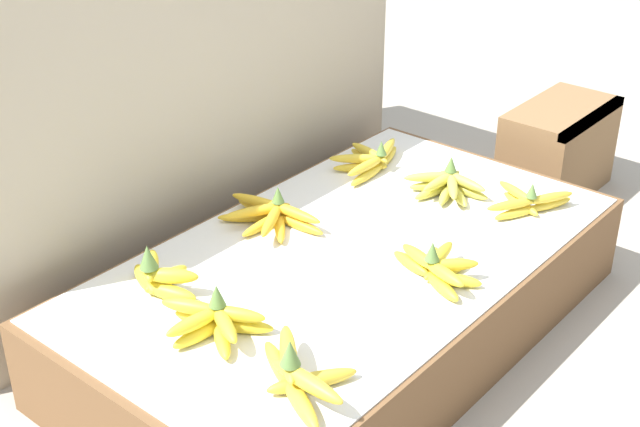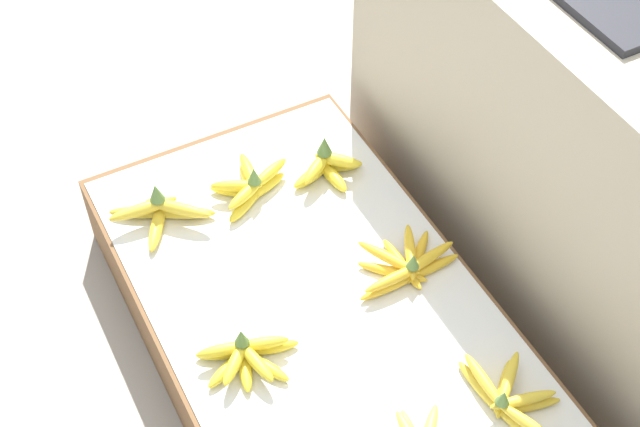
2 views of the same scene
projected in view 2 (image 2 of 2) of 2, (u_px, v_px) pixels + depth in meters
name	position (u px, v px, depth m)	size (l,w,h in m)	color
ground_plane	(324.00, 366.00, 2.10)	(10.00, 10.00, 0.00)	#A89E8E
display_platform	(324.00, 340.00, 2.02)	(1.27, 0.71, 0.21)	brown
back_vendor_table	(615.00, 149.00, 2.01)	(1.36, 0.60, 0.80)	tan
banana_bunch_front_left	(160.00, 212.00, 2.09)	(0.18, 0.24, 0.11)	gold
banana_bunch_front_midleft	(245.00, 357.00, 1.83)	(0.16, 0.22, 0.09)	yellow
banana_bunch_middle_left	(250.00, 185.00, 2.15)	(0.18, 0.21, 0.10)	yellow
banana_bunch_back_left	(327.00, 166.00, 2.18)	(0.13, 0.20, 0.11)	yellow
banana_bunch_back_midleft	(406.00, 266.00, 1.99)	(0.17, 0.26, 0.09)	gold
banana_bunch_back_midright	(509.00, 399.00, 1.77)	(0.26, 0.15, 0.08)	gold
foam_tray_dark	(611.00, 6.00, 1.67)	(0.26, 0.15, 0.02)	#232328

